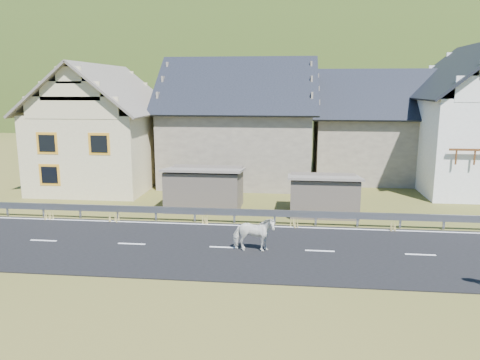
# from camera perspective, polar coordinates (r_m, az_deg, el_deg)

# --- Properties ---
(ground) EXTENTS (160.00, 160.00, 0.00)m
(ground) POSITION_cam_1_polar(r_m,az_deg,el_deg) (19.89, -2.00, -8.31)
(ground) COLOR #3B4317
(ground) RESTS_ON ground
(road) EXTENTS (60.00, 7.00, 0.04)m
(road) POSITION_cam_1_polar(r_m,az_deg,el_deg) (19.88, -2.00, -8.26)
(road) COLOR black
(road) RESTS_ON ground
(lane_markings) EXTENTS (60.00, 6.60, 0.01)m
(lane_markings) POSITION_cam_1_polar(r_m,az_deg,el_deg) (19.87, -2.00, -8.19)
(lane_markings) COLOR silver
(lane_markings) RESTS_ON road
(guardrail) EXTENTS (28.10, 0.09, 0.75)m
(guardrail) POSITION_cam_1_polar(r_m,az_deg,el_deg) (23.20, -0.70, -3.97)
(guardrail) COLOR #93969B
(guardrail) RESTS_ON ground
(shed_left) EXTENTS (4.30, 3.30, 2.40)m
(shed_left) POSITION_cam_1_polar(r_m,az_deg,el_deg) (26.08, -4.31, -1.07)
(shed_left) COLOR brown
(shed_left) RESTS_ON ground
(shed_right) EXTENTS (3.80, 2.90, 2.20)m
(shed_right) POSITION_cam_1_polar(r_m,az_deg,el_deg) (25.24, 10.15, -1.87)
(shed_right) COLOR brown
(shed_right) RESTS_ON ground
(house_cream) EXTENTS (7.80, 9.80, 8.30)m
(house_cream) POSITION_cam_1_polar(r_m,az_deg,el_deg) (33.16, -16.43, 6.85)
(house_cream) COLOR beige
(house_cream) RESTS_ON ground
(house_stone_a) EXTENTS (10.80, 9.80, 8.90)m
(house_stone_a) POSITION_cam_1_polar(r_m,az_deg,el_deg) (33.80, -0.06, 7.85)
(house_stone_a) COLOR gray
(house_stone_a) RESTS_ON ground
(house_stone_b) EXTENTS (9.80, 8.80, 8.10)m
(house_stone_b) POSITION_cam_1_polar(r_m,az_deg,el_deg) (36.16, 16.39, 6.99)
(house_stone_b) COLOR gray
(house_stone_b) RESTS_ON ground
(house_white) EXTENTS (8.80, 10.80, 9.70)m
(house_white) POSITION_cam_1_polar(r_m,az_deg,el_deg) (34.80, 27.18, 7.42)
(house_white) COLOR white
(house_white) RESTS_ON ground
(mountain) EXTENTS (440.00, 280.00, 260.00)m
(mountain) POSITION_cam_1_polar(r_m,az_deg,el_deg) (200.33, 6.92, 3.59)
(mountain) COLOR #20320C
(mountain) RESTS_ON ground
(conifer_patch) EXTENTS (76.00, 50.00, 28.00)m
(conifer_patch) POSITION_cam_1_polar(r_m,az_deg,el_deg) (140.90, -18.19, 10.49)
(conifer_patch) COLOR black
(conifer_patch) RESTS_ON ground
(horse) EXTENTS (0.79, 1.74, 1.47)m
(horse) POSITION_cam_1_polar(r_m,az_deg,el_deg) (19.20, 1.68, -6.60)
(horse) COLOR silver
(horse) RESTS_ON road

